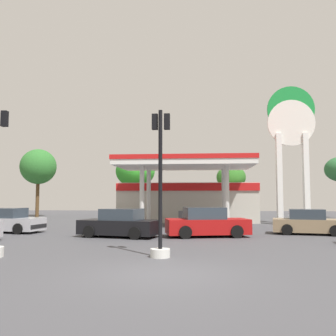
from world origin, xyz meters
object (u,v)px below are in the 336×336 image
Objects in this scene: tree_0 at (38,167)px; station_pole_sign at (292,138)px; car_0 at (207,223)px; car_1 at (120,224)px; tree_1 at (135,172)px; traffic_signal_0 at (160,199)px; tree_2 at (231,178)px; car_4 at (8,221)px; car_5 at (309,223)px.

station_pole_sign is at bearing -19.25° from tree_0.
car_0 is 4.60m from car_1.
tree_1 is at bearing 111.52° from car_0.
station_pole_sign is at bearing 62.03° from traffic_signal_0.
tree_0 reaches higher than tree_2.
car_1 is (-11.26, -9.66, -5.97)m from station_pole_sign.
car_1 is 1.05× the size of car_4.
car_1 is at bearing 114.67° from traffic_signal_0.
tree_2 is (-3.06, 15.13, 3.33)m from car_5.
tree_2 is at bearing 117.46° from station_pole_sign.
tree_1 is at bearing 3.07° from tree_0.
car_0 is 19.79m from tree_1.
tree_0 is at bearing 109.39° from car_4.
station_pole_sign reaches higher than car_1.
car_1 is at bearing -167.56° from car_5.
car_1 is at bearing -139.37° from station_pole_sign.
station_pole_sign is 9.57m from car_5.
traffic_signal_0 is 0.73× the size of tree_0.
car_1 is 0.85× the size of tree_2.
station_pole_sign reaches higher than car_5.
car_4 is (-11.65, 1.22, -0.05)m from car_0.
tree_2 is at bearing 79.45° from traffic_signal_0.
traffic_signal_0 reaches higher than car_1.
car_1 is at bearing -82.21° from tree_1.
car_0 is at bearing 7.41° from car_1.
tree_2 is (9.78, -1.21, -0.75)m from tree_1.
car_0 is 25.05m from tree_0.
car_0 is 0.65× the size of tree_0.
car_1 is 19.22m from tree_1.
car_5 is 0.81× the size of tree_2.
car_4 is 0.81× the size of tree_2.
car_0 is (-6.70, -9.07, -5.94)m from station_pole_sign.
car_0 is 1.10× the size of car_5.
tree_1 is (-2.55, 18.62, 4.05)m from car_1.
station_pole_sign is 2.32× the size of car_0.
station_pole_sign is 2.54× the size of car_5.
car_1 reaches higher than car_4.
station_pole_sign is at bearing 53.55° from car_0.
traffic_signal_0 is 1.00× the size of tree_2.
tree_0 reaches higher than car_0.
car_5 is at bearing -97.43° from station_pole_sign.
traffic_signal_0 is 24.08m from tree_2.
tree_1 is 9.89m from tree_2.
car_0 is at bearing -45.18° from tree_0.
tree_0 is 1.12× the size of tree_1.
car_5 is 15.79m from tree_2.
tree_0 is (-24.06, 8.40, -1.41)m from station_pole_sign.
tree_1 is at bearing 102.26° from traffic_signal_0.
car_4 is 17.39m from car_5.
car_1 is 7.31m from car_4.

